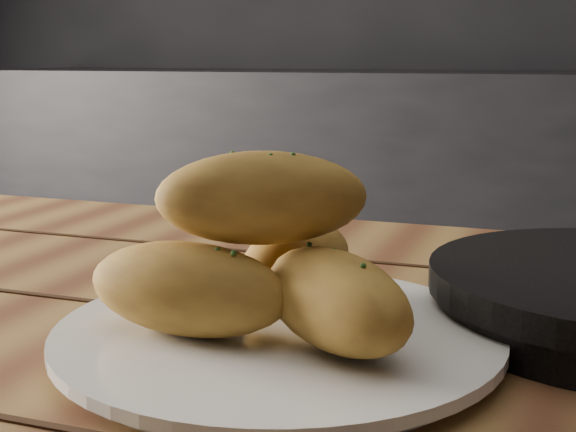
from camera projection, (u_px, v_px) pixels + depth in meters
The scene contains 3 objects.
counter at pixel (396, 217), 2.52m from camera, with size 2.80×0.60×0.90m, color black.
plate at pixel (278, 339), 0.54m from camera, with size 0.30×0.30×0.02m.
bread_rolls at pixel (269, 262), 0.53m from camera, with size 0.24×0.21×0.12m.
Camera 1 is at (0.52, -0.74, 0.95)m, focal length 50.00 mm.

